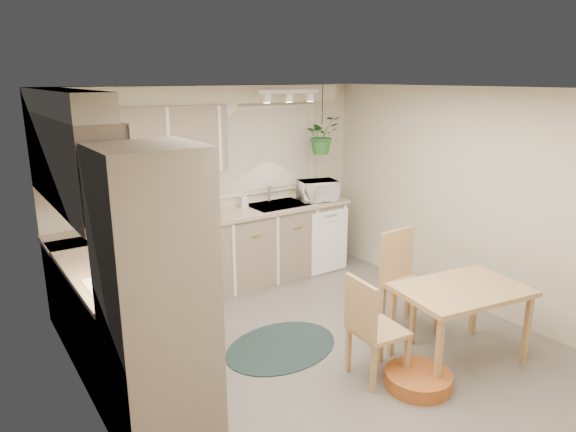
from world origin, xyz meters
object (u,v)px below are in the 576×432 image
Objects in this scene: braided_rug at (281,347)px; microwave at (318,188)px; pet_bed at (418,380)px; chair_left at (379,328)px; dining_table at (459,324)px; chair_back at (412,283)px.

braided_rug is 2.39m from microwave.
microwave reaches higher than braided_rug.
pet_bed reaches higher than braided_rug.
chair_left is 1.91× the size of microwave.
dining_table is 1.22× the size of chair_left.
microwave is at bearing -100.66° from chair_back.
chair_left is 0.79× the size of braided_rug.
chair_back is 0.87× the size of braided_rug.
chair_left is at bearing -64.60° from braided_rug.
pet_bed is (-0.62, -0.10, -0.29)m from dining_table.
chair_back is at bearing -83.24° from microwave.
braided_rug is at bearing 116.49° from pet_bed.
pet_bed is (0.58, -1.17, 0.06)m from braided_rug.
chair_left is at bearing -101.11° from microwave.
dining_table is 0.83m from chair_left.
chair_back reaches higher than chair_left.
pet_bed is 1.15× the size of microwave.
braided_rug is at bearing 138.43° from dining_table.
dining_table is 2.32× the size of microwave.
chair_left is at bearing 165.53° from dining_table.
chair_back is (0.86, 0.42, 0.05)m from chair_left.
braided_rug is (-1.27, 0.44, -0.50)m from chair_back.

